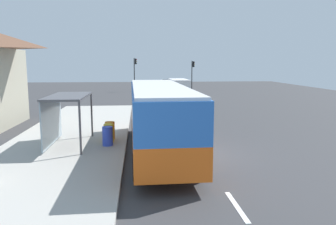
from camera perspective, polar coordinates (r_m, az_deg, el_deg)
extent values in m
cube|color=#38383A|center=(29.72, 0.07, 0.19)|extent=(56.00, 92.00, 0.04)
cube|color=#ADAAA3|center=(18.18, -16.93, -5.19)|extent=(6.20, 30.00, 0.18)
cube|color=silver|center=(10.62, 11.62, -15.38)|extent=(0.16, 2.20, 0.01)
cube|color=silver|center=(15.19, 6.18, -7.88)|extent=(0.16, 2.20, 0.01)
cube|color=silver|center=(19.96, 3.38, -3.87)|extent=(0.16, 2.20, 0.01)
cube|color=silver|center=(24.83, 1.69, -1.41)|extent=(0.16, 2.20, 0.01)
cube|color=silver|center=(29.74, 0.55, 0.24)|extent=(0.16, 2.20, 0.01)
cube|color=silver|center=(34.67, -0.26, 1.42)|extent=(0.16, 2.20, 0.01)
cube|color=silver|center=(39.62, -0.87, 2.31)|extent=(0.16, 2.20, 0.01)
cube|color=silver|center=(44.59, -1.34, 3.00)|extent=(0.16, 2.20, 0.01)
cube|color=orange|center=(15.86, -1.56, -3.15)|extent=(2.74, 11.05, 1.15)
cube|color=blue|center=(15.65, -1.58, 1.52)|extent=(2.74, 11.05, 1.45)
cube|color=silver|center=(15.57, -1.59, 4.35)|extent=(2.61, 10.83, 0.12)
cube|color=black|center=(21.06, -2.82, 3.11)|extent=(2.30, 0.17, 1.22)
cube|color=black|center=(15.11, -6.00, 0.95)|extent=(0.27, 8.58, 1.10)
cylinder|color=black|center=(19.74, -5.78, -2.57)|extent=(0.30, 1.01, 1.00)
cylinder|color=black|center=(19.89, 0.75, -2.45)|extent=(0.30, 1.01, 1.00)
cylinder|color=black|center=(12.37, -5.38, -9.31)|extent=(0.30, 1.01, 1.00)
cylinder|color=black|center=(12.60, 5.08, -8.97)|extent=(0.30, 1.01, 1.00)
cube|color=white|center=(40.31, 1.84, 4.29)|extent=(2.14, 5.25, 1.96)
cube|color=black|center=(40.28, 1.84, 4.76)|extent=(2.13, 3.18, 0.44)
cylinder|color=black|center=(38.57, 3.59, 2.62)|extent=(0.24, 0.69, 0.68)
cylinder|color=black|center=(38.29, 0.94, 2.60)|extent=(0.24, 0.69, 0.68)
cylinder|color=black|center=(42.49, 2.63, 3.17)|extent=(0.24, 0.69, 0.68)
cylinder|color=black|center=(42.24, 0.22, 3.15)|extent=(0.24, 0.69, 0.68)
cube|color=#B7B7BC|center=(55.46, 0.04, 4.72)|extent=(2.03, 4.49, 0.60)
cube|color=black|center=(55.63, 0.01, 5.35)|extent=(1.71, 2.46, 0.60)
cylinder|color=black|center=(54.13, 1.13, 4.30)|extent=(0.23, 0.65, 0.64)
cylinder|color=black|center=(53.89, -0.60, 4.29)|extent=(0.23, 0.65, 0.64)
cylinder|color=black|center=(57.09, 0.64, 4.52)|extent=(0.23, 0.65, 0.64)
cylinder|color=black|center=(56.86, -1.00, 4.50)|extent=(0.23, 0.65, 0.64)
cube|color=navy|center=(45.07, 1.23, 3.84)|extent=(1.88, 4.43, 0.60)
cube|color=black|center=(45.22, 1.21, 4.62)|extent=(1.62, 2.40, 0.60)
cylinder|color=black|center=(43.69, 2.48, 3.29)|extent=(0.21, 0.64, 0.64)
cylinder|color=black|center=(43.54, 0.34, 3.28)|extent=(0.21, 0.64, 0.64)
cylinder|color=black|center=(46.66, 2.06, 3.63)|extent=(0.21, 0.64, 0.64)
cylinder|color=black|center=(46.52, 0.05, 3.62)|extent=(0.21, 0.64, 0.64)
cylinder|color=blue|center=(16.95, -10.25, -3.97)|extent=(0.52, 0.52, 0.95)
cylinder|color=yellow|center=(17.63, -10.05, -3.48)|extent=(0.52, 0.52, 0.95)
cylinder|color=orange|center=(18.31, -9.86, -3.03)|extent=(0.52, 0.52, 0.95)
cylinder|color=#2D2D2D|center=(50.63, 4.08, 6.20)|extent=(0.14, 0.14, 4.53)
cube|color=black|center=(50.63, 4.35, 8.20)|extent=(0.24, 0.28, 0.84)
sphere|color=#360606|center=(50.65, 4.49, 8.51)|extent=(0.16, 0.16, 0.16)
sphere|color=#F2B20C|center=(50.65, 4.49, 8.20)|extent=(0.16, 0.16, 0.16)
sphere|color=black|center=(50.65, 4.48, 7.88)|extent=(0.16, 0.16, 0.16)
cylinder|color=#2D2D2D|center=(50.78, -5.75, 6.42)|extent=(0.14, 0.14, 4.95)
cube|color=black|center=(50.75, -5.53, 8.65)|extent=(0.24, 0.28, 0.84)
sphere|color=red|center=(50.75, -5.40, 8.97)|extent=(0.16, 0.16, 0.16)
sphere|color=#3C2C03|center=(50.75, -5.39, 8.65)|extent=(0.16, 0.16, 0.16)
sphere|color=black|center=(50.75, -5.39, 8.34)|extent=(0.16, 0.16, 0.16)
cube|color=#4C4C51|center=(17.23, -16.64, 2.66)|extent=(1.80, 4.00, 0.10)
cube|color=#8CA5B2|center=(17.57, -19.19, -1.30)|extent=(0.06, 3.80, 2.30)
cylinder|color=#4C4C51|center=(15.39, -14.74, -2.55)|extent=(0.10, 0.10, 2.44)
cylinder|color=#4C4C51|center=(19.10, -12.86, -0.38)|extent=(0.10, 0.10, 2.44)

